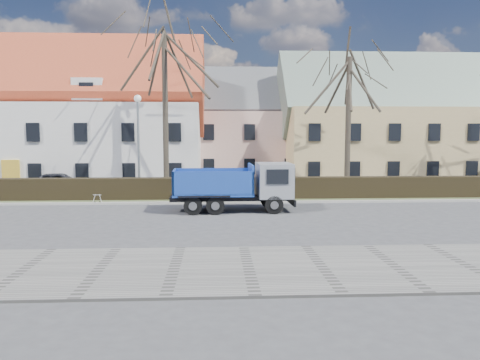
{
  "coord_description": "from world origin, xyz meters",
  "views": [
    {
      "loc": [
        1.27,
        -22.19,
        4.13
      ],
      "look_at": [
        2.52,
        2.28,
        1.6
      ],
      "focal_mm": 35.0,
      "sensor_mm": 36.0,
      "label": 1
    }
  ],
  "objects": [
    {
      "name": "building_white",
      "position": [
        -13.0,
        16.0,
        4.75
      ],
      "size": [
        26.8,
        10.8,
        9.5
      ],
      "primitive_type": null,
      "color": "silver",
      "rests_on": "ground"
    },
    {
      "name": "dump_truck",
      "position": [
        1.93,
        1.92,
        1.3
      ],
      "size": [
        6.55,
        2.57,
        2.59
      ],
      "primitive_type": null,
      "rotation": [
        0.0,
        0.0,
        0.03
      ],
      "color": "navy",
      "rests_on": "ground"
    },
    {
      "name": "streetlight",
      "position": [
        -3.52,
        7.0,
        3.23
      ],
      "size": [
        0.5,
        0.5,
        6.46
      ],
      "primitive_type": null,
      "color": "gray",
      "rests_on": "ground"
    },
    {
      "name": "hedge",
      "position": [
        0.0,
        6.0,
        0.65
      ],
      "size": [
        60.0,
        0.9,
        1.3
      ],
      "primitive_type": "cube",
      "color": "black",
      "rests_on": "ground"
    },
    {
      "name": "parked_car_a",
      "position": [
        -9.47,
        10.24,
        0.69
      ],
      "size": [
        4.12,
        1.78,
        1.38
      ],
      "primitive_type": "imported",
      "rotation": [
        0.0,
        0.0,
        1.61
      ],
      "color": "black",
      "rests_on": "ground"
    },
    {
      "name": "ground",
      "position": [
        0.0,
        0.0,
        0.0
      ],
      "size": [
        120.0,
        120.0,
        0.0
      ],
      "primitive_type": "plane",
      "color": "#414144"
    },
    {
      "name": "cart_frame",
      "position": [
        -5.74,
        4.68,
        0.31
      ],
      "size": [
        0.72,
        0.45,
        0.63
      ],
      "primitive_type": null,
      "rotation": [
        0.0,
        0.0,
        -0.08
      ],
      "color": "silver",
      "rests_on": "ground"
    },
    {
      "name": "building_pink",
      "position": [
        4.0,
        20.0,
        4.0
      ],
      "size": [
        10.8,
        8.8,
        8.0
      ],
      "primitive_type": null,
      "color": "beige",
      "rests_on": "ground"
    },
    {
      "name": "tree_1",
      "position": [
        -2.0,
        8.5,
        6.33
      ],
      "size": [
        9.2,
        9.2,
        12.65
      ],
      "primitive_type": null,
      "color": "#352E25",
      "rests_on": "ground"
    },
    {
      "name": "curb_far",
      "position": [
        0.0,
        4.6,
        0.06
      ],
      "size": [
        80.0,
        0.3,
        0.12
      ],
      "primitive_type": "cube",
      "color": "#A19E96",
      "rests_on": "ground"
    },
    {
      "name": "sidewalk_near",
      "position": [
        0.0,
        -8.5,
        0.04
      ],
      "size": [
        80.0,
        5.0,
        0.08
      ],
      "primitive_type": "cube",
      "color": "gray",
      "rests_on": "ground"
    },
    {
      "name": "grass_strip",
      "position": [
        0.0,
        6.2,
        0.05
      ],
      "size": [
        80.0,
        3.0,
        0.1
      ],
      "primitive_type": "cube",
      "color": "#46522E",
      "rests_on": "ground"
    },
    {
      "name": "tree_2",
      "position": [
        10.0,
        8.5,
        5.5
      ],
      "size": [
        8.0,
        8.0,
        11.0
      ],
      "primitive_type": null,
      "color": "#352E25",
      "rests_on": "ground"
    },
    {
      "name": "building_yellow",
      "position": [
        16.0,
        17.0,
        4.25
      ],
      "size": [
        18.8,
        10.8,
        8.5
      ],
      "primitive_type": null,
      "color": "tan",
      "rests_on": "ground"
    }
  ]
}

